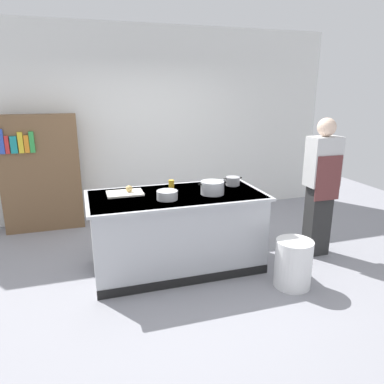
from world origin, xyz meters
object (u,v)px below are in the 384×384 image
(onion, at_px, (129,189))
(mixing_bowl, at_px, (167,195))
(bookshelf, at_px, (41,173))
(juice_cup, at_px, (171,184))
(stock_pot, at_px, (212,188))
(trash_bin, at_px, (293,263))
(person_chef, at_px, (321,185))
(sauce_pan, at_px, (233,181))

(onion, bearing_deg, mixing_bowl, -43.79)
(onion, relative_size, bookshelf, 0.04)
(onion, distance_m, juice_cup, 0.52)
(mixing_bowl, height_order, bookshelf, bookshelf)
(stock_pot, relative_size, trash_bin, 0.63)
(stock_pot, relative_size, person_chef, 0.19)
(mixing_bowl, bearing_deg, onion, 136.21)
(mixing_bowl, bearing_deg, bookshelf, 125.99)
(trash_bin, xyz_separation_m, bookshelf, (-2.63, 2.58, 0.59))
(sauce_pan, relative_size, mixing_bowl, 1.04)
(juice_cup, relative_size, trash_bin, 0.19)
(sauce_pan, distance_m, bookshelf, 2.84)
(stock_pot, xyz_separation_m, sauce_pan, (0.37, 0.29, -0.02))
(onion, relative_size, stock_pot, 0.23)
(person_chef, bearing_deg, juice_cup, 70.41)
(bookshelf, bearing_deg, mixing_bowl, -54.01)
(trash_bin, relative_size, bookshelf, 0.31)
(stock_pot, distance_m, mixing_bowl, 0.54)
(sauce_pan, height_order, bookshelf, bookshelf)
(juice_cup, distance_m, bookshelf, 2.20)
(stock_pot, height_order, juice_cup, stock_pot)
(trash_bin, bearing_deg, mixing_bowl, 152.75)
(juice_cup, relative_size, person_chef, 0.06)
(trash_bin, bearing_deg, person_chef, 40.20)
(onion, relative_size, sauce_pan, 0.32)
(person_chef, xyz_separation_m, bookshelf, (-3.36, 1.97, -0.06))
(onion, distance_m, mixing_bowl, 0.50)
(sauce_pan, relative_size, person_chef, 0.14)
(trash_bin, distance_m, bookshelf, 3.73)
(mixing_bowl, height_order, trash_bin, mixing_bowl)
(sauce_pan, relative_size, bookshelf, 0.14)
(stock_pot, bearing_deg, sauce_pan, 37.50)
(stock_pot, relative_size, bookshelf, 0.19)
(trash_bin, bearing_deg, sauce_pan, 107.46)
(onion, bearing_deg, person_chef, -8.77)
(trash_bin, height_order, bookshelf, bookshelf)
(stock_pot, xyz_separation_m, juice_cup, (-0.38, 0.38, -0.02))
(bookshelf, bearing_deg, stock_pot, -44.34)
(stock_pot, relative_size, sauce_pan, 1.38)
(onion, height_order, juice_cup, juice_cup)
(sauce_pan, xyz_separation_m, bookshelf, (-2.33, 1.62, -0.10))
(juice_cup, xyz_separation_m, person_chef, (1.78, -0.43, -0.04))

